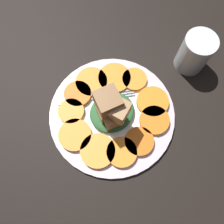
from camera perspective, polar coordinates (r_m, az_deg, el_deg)
table_slab at (r=53.27cm, az=0.00°, el=-1.04°), size 120.00×120.00×2.00cm
plate at (r=51.82cm, az=0.00°, el=-0.54°), size 29.56×29.56×1.05cm
carrot_slice_0 at (r=54.35cm, az=5.87°, el=8.46°), size 6.03×6.03×0.98cm
carrot_slice_1 at (r=54.25cm, az=0.65°, el=8.87°), size 7.97×7.97×0.98cm
carrot_slice_2 at (r=53.99cm, az=-5.45°, el=7.80°), size 7.74×7.74×0.98cm
carrot_slice_3 at (r=53.10cm, az=-8.95°, el=4.69°), size 6.57×6.57×0.98cm
carrot_slice_4 at (r=51.80cm, az=-10.64°, el=0.18°), size 6.12×6.12×0.98cm
carrot_slice_5 at (r=50.14cm, az=-9.64°, el=-5.90°), size 7.46×7.46×0.98cm
carrot_slice_6 at (r=48.91cm, az=-3.75°, el=-10.06°), size 7.78×7.78×0.98cm
carrot_slice_7 at (r=48.81cm, az=2.55°, el=-10.44°), size 6.75×6.75×0.98cm
carrot_slice_8 at (r=49.52cm, az=7.11°, el=-7.60°), size 6.57×6.57×0.98cm
carrot_slice_9 at (r=51.20cm, az=10.99°, el=-2.14°), size 6.92×6.92×0.98cm
carrot_slice_10 at (r=52.60cm, az=10.54°, el=2.68°), size 7.61×7.61×0.98cm
center_pile at (r=46.97cm, az=-0.15°, el=0.57°), size 10.54×9.73×11.30cm
fork at (r=52.61cm, az=-3.62°, el=4.04°), size 17.87×8.71×0.40cm
water_glass at (r=57.52cm, az=20.77°, el=14.22°), size 7.49×7.49×9.55cm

